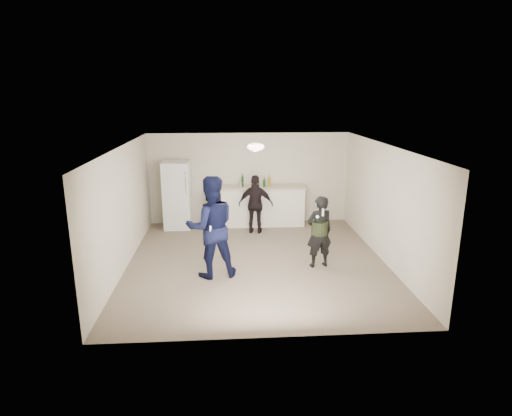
{
  "coord_description": "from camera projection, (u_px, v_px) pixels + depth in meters",
  "views": [
    {
      "loc": [
        -0.61,
        -8.64,
        3.53
      ],
      "look_at": [
        0.0,
        0.2,
        1.15
      ],
      "focal_mm": 30.0,
      "sensor_mm": 36.0,
      "label": 1
    }
  ],
  "objects": [
    {
      "name": "ceiling",
      "position": [
        257.0,
        146.0,
        8.63
      ],
      "size": [
        6.0,
        6.0,
        0.0
      ],
      "primitive_type": "plane",
      "rotation": [
        3.14,
        0.0,
        0.0
      ],
      "color": "silver",
      "rests_on": "wall_back"
    },
    {
      "name": "wall_right",
      "position": [
        385.0,
        204.0,
        9.14
      ],
      "size": [
        0.0,
        6.0,
        6.0
      ],
      "primitive_type": "plane",
      "rotation": [
        1.57,
        0.0,
        -1.57
      ],
      "color": "beige",
      "rests_on": "floor"
    },
    {
      "name": "floor",
      "position": [
        257.0,
        261.0,
        9.28
      ],
      "size": [
        6.0,
        6.0,
        0.0
      ],
      "primitive_type": "plane",
      "color": "#6B5B4C",
      "rests_on": "ground"
    },
    {
      "name": "shaker",
      "position": [
        241.0,
        185.0,
        11.41
      ],
      "size": [
        0.08,
        0.08,
        0.17
      ],
      "primitive_type": "cylinder",
      "color": "silver",
      "rests_on": "counter_top"
    },
    {
      "name": "remote_man",
      "position": [
        211.0,
        230.0,
        8.04
      ],
      "size": [
        0.04,
        0.04,
        0.15
      ],
      "primitive_type": "cube",
      "color": "white",
      "rests_on": "man"
    },
    {
      "name": "woman",
      "position": [
        319.0,
        232.0,
        8.84
      ],
      "size": [
        0.62,
        0.47,
        1.53
      ],
      "primitive_type": "imported",
      "rotation": [
        0.0,
        0.0,
        3.35
      ],
      "color": "black",
      "rests_on": "floor"
    },
    {
      "name": "wall_left",
      "position": [
        123.0,
        208.0,
        8.77
      ],
      "size": [
        0.0,
        6.0,
        6.0
      ],
      "primitive_type": "plane",
      "rotation": [
        1.57,
        0.0,
        1.57
      ],
      "color": "beige",
      "rests_on": "floor"
    },
    {
      "name": "counter",
      "position": [
        256.0,
        207.0,
        11.73
      ],
      "size": [
        2.6,
        0.56,
        1.05
      ],
      "primitive_type": "cube",
      "color": "white",
      "rests_on": "floor"
    },
    {
      "name": "remote_woman",
      "position": [
        323.0,
        212.0,
        8.47
      ],
      "size": [
        0.04,
        0.04,
        0.15
      ],
      "primitive_type": "cube",
      "color": "silver",
      "rests_on": "woman"
    },
    {
      "name": "camo_shorts",
      "position": [
        319.0,
        228.0,
        8.82
      ],
      "size": [
        0.34,
        0.34,
        0.28
      ],
      "primitive_type": "cylinder",
      "color": "#2B391A",
      "rests_on": "woman"
    },
    {
      "name": "fridge_handle",
      "position": [
        186.0,
        183.0,
        10.98
      ],
      "size": [
        0.02,
        0.02,
        0.6
      ],
      "primitive_type": "cylinder",
      "color": "silver",
      "rests_on": "fridge"
    },
    {
      "name": "ceiling_dome",
      "position": [
        256.0,
        147.0,
        8.94
      ],
      "size": [
        0.36,
        0.36,
        0.16
      ],
      "primitive_type": "ellipsoid",
      "color": "white",
      "rests_on": "ceiling"
    },
    {
      "name": "counter_top",
      "position": [
        256.0,
        187.0,
        11.59
      ],
      "size": [
        2.68,
        0.64,
        0.04
      ],
      "primitive_type": "cube",
      "color": "#BBA991",
      "rests_on": "counter"
    },
    {
      "name": "fridge",
      "position": [
        177.0,
        195.0,
        11.42
      ],
      "size": [
        0.7,
        0.7,
        1.8
      ],
      "primitive_type": "cube",
      "color": "white",
      "rests_on": "floor"
    },
    {
      "name": "wall_front",
      "position": [
        272.0,
        260.0,
        6.07
      ],
      "size": [
        6.0,
        0.0,
        6.0
      ],
      "primitive_type": "plane",
      "rotation": [
        -1.57,
        0.0,
        0.0
      ],
      "color": "beige",
      "rests_on": "floor"
    },
    {
      "name": "spectator",
      "position": [
        256.0,
        204.0,
        11.01
      ],
      "size": [
        0.94,
        0.51,
        1.53
      ],
      "primitive_type": "imported",
      "rotation": [
        0.0,
        0.0,
        2.98
      ],
      "color": "black",
      "rests_on": "floor"
    },
    {
      "name": "bottle_cluster",
      "position": [
        259.0,
        182.0,
        11.55
      ],
      "size": [
        0.79,
        0.22,
        0.28
      ],
      "color": "#9E7A17",
      "rests_on": "counter_top"
    },
    {
      "name": "man",
      "position": [
        211.0,
        227.0,
        8.32
      ],
      "size": [
        1.11,
        0.94,
        2.03
      ],
      "primitive_type": "imported",
      "rotation": [
        0.0,
        0.0,
        3.33
      ],
      "color": "#101543",
      "rests_on": "floor"
    },
    {
      "name": "nunchuk_woman",
      "position": [
        317.0,
        217.0,
        8.52
      ],
      "size": [
        0.07,
        0.07,
        0.07
      ],
      "primitive_type": "sphere",
      "color": "white",
      "rests_on": "woman"
    },
    {
      "name": "nunchuk_man",
      "position": [
        217.0,
        233.0,
        8.1
      ],
      "size": [
        0.07,
        0.07,
        0.07
      ],
      "primitive_type": "sphere",
      "color": "white",
      "rests_on": "man"
    },
    {
      "name": "wall_back",
      "position": [
        249.0,
        178.0,
        11.85
      ],
      "size": [
        6.0,
        0.0,
        6.0
      ],
      "primitive_type": "plane",
      "rotation": [
        1.57,
        0.0,
        0.0
      ],
      "color": "beige",
      "rests_on": "floor"
    }
  ]
}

